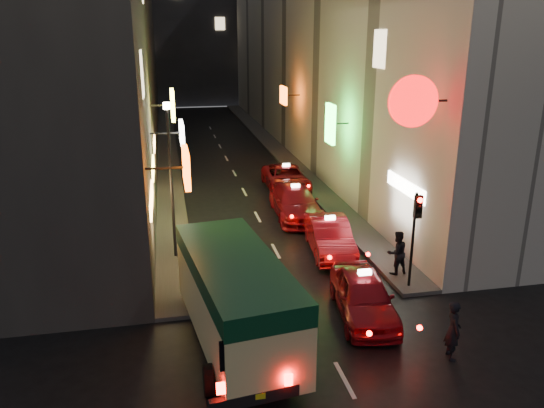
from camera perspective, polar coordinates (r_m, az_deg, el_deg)
building_left at (r=41.58m, az=-17.34°, el=17.33°), size 7.51×52.00×18.00m
building_right at (r=43.20m, az=5.38°, el=18.01°), size 8.06×52.00×18.00m
building_far at (r=73.58m, az=-8.55°, el=19.36°), size 30.00×10.00×22.00m
sidewalk_left at (r=42.34m, az=-11.16°, el=5.58°), size 1.50×52.00×0.15m
sidewalk_right at (r=43.19m, az=0.23°, el=6.16°), size 1.50×52.00×0.15m
minibus at (r=15.48m, az=-3.94°, el=-9.32°), size 3.12×6.79×2.81m
taxi_near at (r=17.65m, az=9.82°, el=-9.30°), size 2.89×5.61×1.88m
taxi_second at (r=22.34m, az=6.21°, el=-3.18°), size 2.78×5.58×1.88m
taxi_third at (r=26.61m, az=2.53°, el=0.48°), size 2.57×5.72×1.95m
taxi_far at (r=31.25m, az=1.53°, el=3.01°), size 2.26×5.24×1.82m
pedestrian_crossing at (r=16.08m, az=18.94°, el=-12.34°), size 0.53×0.72×2.01m
pedestrian_sidewalk at (r=20.46m, az=13.31°, el=-4.82°), size 0.79×0.57×1.92m
traffic_light at (r=18.95m, az=15.24°, el=-1.72°), size 0.26×0.43×3.50m
lamp_post at (r=21.05m, az=-10.84°, el=3.49°), size 0.28×0.28×6.22m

